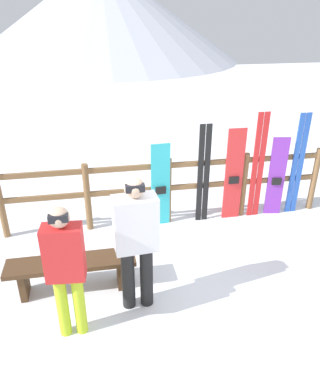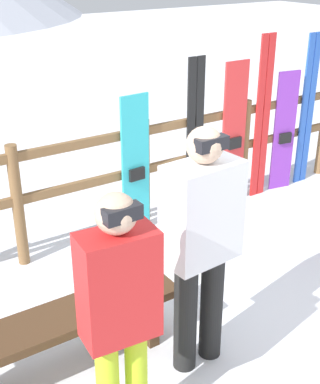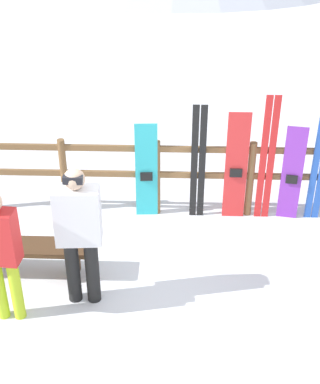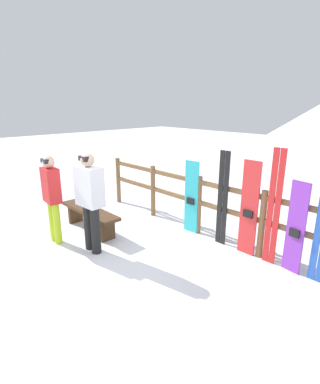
{
  "view_description": "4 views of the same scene",
  "coord_description": "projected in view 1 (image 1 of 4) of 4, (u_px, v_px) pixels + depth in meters",
  "views": [
    {
      "loc": [
        -1.1,
        -3.39,
        3.21
      ],
      "look_at": [
        -0.33,
        0.86,
        1.08
      ],
      "focal_mm": 35.0,
      "sensor_mm": 36.0,
      "label": 1
    },
    {
      "loc": [
        -2.53,
        -2.19,
        2.57
      ],
      "look_at": [
        -0.35,
        1.11,
        0.77
      ],
      "focal_mm": 50.0,
      "sensor_mm": 36.0,
      "label": 2
    },
    {
      "loc": [
        0.27,
        -4.52,
        4.12
      ],
      "look_at": [
        0.08,
        1.03,
        0.86
      ],
      "focal_mm": 50.0,
      "sensor_mm": 36.0,
      "label": 3
    },
    {
      "loc": [
        3.36,
        -2.26,
        2.4
      ],
      "look_at": [
        -0.17,
        1.07,
        0.95
      ],
      "focal_mm": 28.0,
      "sensor_mm": 36.0,
      "label": 4
    }
  ],
  "objects": [
    {
      "name": "person_red",
      "position": [
        65.0,
        265.0,
        3.73
      ],
      "size": [
        0.41,
        0.25,
        1.56
      ],
      "color": "#B7D826",
      "rests_on": "ground"
    },
    {
      "name": "bench",
      "position": [
        72.0,
        268.0,
        4.6
      ],
      "size": [
        1.57,
        0.36,
        0.44
      ],
      "color": "#4C331E",
      "rests_on": "ground"
    },
    {
      "name": "person_white",
      "position": [
        136.0,
        237.0,
        4.1
      ],
      "size": [
        0.49,
        0.29,
        1.66
      ],
      "color": "black",
      "rests_on": "ground"
    },
    {
      "name": "snowboard_purple",
      "position": [
        276.0,
        177.0,
        6.21
      ],
      "size": [
        0.28,
        0.09,
        1.37
      ],
      "color": "purple",
      "rests_on": "ground"
    },
    {
      "name": "snowboard_cyan",
      "position": [
        161.0,
        186.0,
        5.89
      ],
      "size": [
        0.3,
        0.07,
        1.39
      ],
      "color": "#2DBFCC",
      "rests_on": "ground"
    },
    {
      "name": "fence",
      "position": [
        168.0,
        185.0,
        5.98
      ],
      "size": [
        5.23,
        0.1,
        1.12
      ],
      "color": "brown",
      "rests_on": "ground"
    },
    {
      "name": "ski_pair_blue",
      "position": [
        298.0,
        165.0,
        6.19
      ],
      "size": [
        0.2,
        0.02,
        1.75
      ],
      "color": "blue",
      "rests_on": "ground"
    },
    {
      "name": "mountain_backdrop",
      "position": [
        101.0,
        11.0,
        24.35
      ],
      "size": [
        18.0,
        18.0,
        6.0
      ],
      "color": "silver",
      "rests_on": "ground"
    },
    {
      "name": "ski_pair_black",
      "position": [
        203.0,
        175.0,
        5.95
      ],
      "size": [
        0.2,
        0.02,
        1.65
      ],
      "color": "black",
      "rests_on": "ground"
    },
    {
      "name": "ground_plane",
      "position": [
        199.0,
        299.0,
        4.58
      ],
      "size": [
        40.0,
        40.0,
        0.0
      ],
      "primitive_type": "plane",
      "color": "white"
    },
    {
      "name": "snowboard_red",
      "position": [
        234.0,
        175.0,
        6.05
      ],
      "size": [
        0.3,
        0.05,
        1.56
      ],
      "color": "red",
      "rests_on": "ground"
    },
    {
      "name": "ski_pair_red",
      "position": [
        258.0,
        167.0,
        6.06
      ],
      "size": [
        0.19,
        0.02,
        1.8
      ],
      "color": "red",
      "rests_on": "ground"
    }
  ]
}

